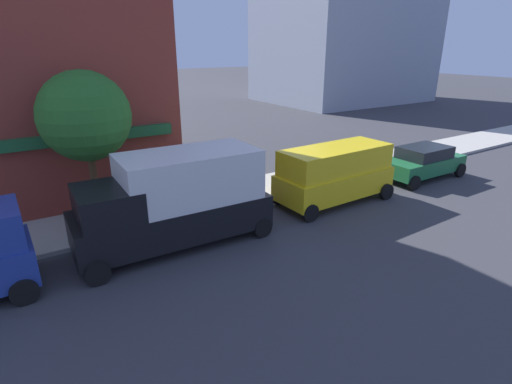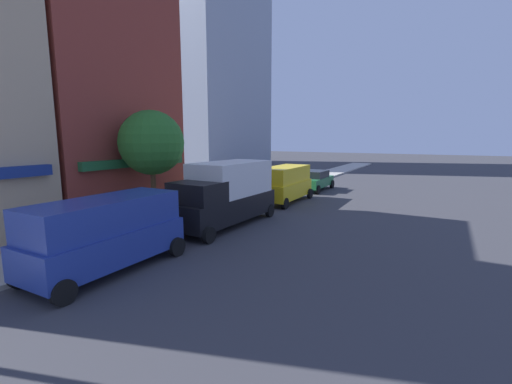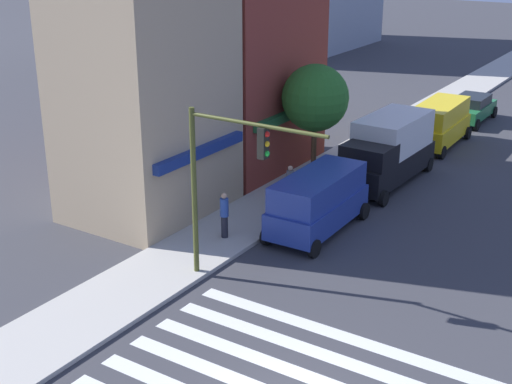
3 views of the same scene
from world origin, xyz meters
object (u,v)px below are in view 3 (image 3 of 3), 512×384
at_px(traffic_signal, 223,169).
at_px(pedestrian_blue_shirt, 224,214).
at_px(pedestrian_grey_coat, 290,185).
at_px(box_truck_black, 388,149).
at_px(street_tree, 315,98).
at_px(van_yellow, 439,122).
at_px(van_blue, 318,200).
at_px(sedan_green, 472,108).

xyz_separation_m(traffic_signal, pedestrian_blue_shirt, (2.77, 1.97, -2.95)).
distance_m(pedestrian_grey_coat, pedestrian_blue_shirt, 4.06).
distance_m(traffic_signal, pedestrian_blue_shirt, 4.50).
xyz_separation_m(box_truck_black, street_tree, (-1.86, 2.80, 2.38)).
bearing_deg(street_tree, pedestrian_blue_shirt, -177.69).
relative_size(van_yellow, street_tree, 0.95).
distance_m(van_blue, sedan_green, 19.38).
height_order(van_blue, pedestrian_grey_coat, van_blue).
xyz_separation_m(traffic_signal, box_truck_black, (12.08, -0.53, -2.44)).
relative_size(box_truck_black, pedestrian_grey_coat, 3.54).
distance_m(van_yellow, pedestrian_blue_shirt, 16.40).
bearing_deg(box_truck_black, traffic_signal, 179.13).
distance_m(pedestrian_blue_shirt, street_tree, 8.00).
bearing_deg(box_truck_black, van_yellow, 1.62).
height_order(van_blue, sedan_green, van_blue).
xyz_separation_m(traffic_signal, street_tree, (10.22, 2.27, -0.06)).
height_order(van_blue, van_yellow, same).
xyz_separation_m(traffic_signal, sedan_green, (24.83, -0.53, -3.18)).
height_order(van_blue, street_tree, street_tree).
height_order(sedan_green, pedestrian_blue_shirt, pedestrian_blue_shirt).
bearing_deg(van_yellow, van_blue, 178.52).
bearing_deg(sedan_green, pedestrian_blue_shirt, 173.26).
height_order(van_blue, pedestrian_blue_shirt, van_blue).
bearing_deg(street_tree, van_yellow, -17.73).
bearing_deg(traffic_signal, pedestrian_blue_shirt, 35.43).
bearing_deg(pedestrian_grey_coat, street_tree, 67.19).
xyz_separation_m(traffic_signal, van_yellow, (18.98, -0.53, -2.74)).
distance_m(traffic_signal, box_truck_black, 12.34).
distance_m(pedestrian_grey_coat, street_tree, 4.54).
xyz_separation_m(box_truck_black, sedan_green, (12.75, 0.00, -0.75)).
xyz_separation_m(traffic_signal, van_blue, (5.45, -0.53, -2.74)).
height_order(box_truck_black, sedan_green, box_truck_black).
bearing_deg(van_yellow, box_truck_black, 178.52).
relative_size(traffic_signal, pedestrian_blue_shirt, 3.29).
bearing_deg(street_tree, box_truck_black, -56.42).
bearing_deg(sedan_green, van_blue, 179.72).
bearing_deg(pedestrian_blue_shirt, sedan_green, -55.16).
relative_size(box_truck_black, sedan_green, 1.42).
height_order(van_yellow, street_tree, street_tree).
xyz_separation_m(box_truck_black, pedestrian_grey_coat, (-5.28, 2.03, -0.51)).
distance_m(van_yellow, pedestrian_grey_coat, 12.35).
xyz_separation_m(van_yellow, street_tree, (-8.76, 2.80, 2.68)).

